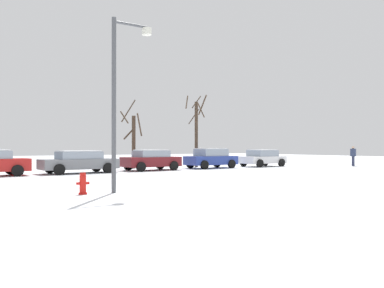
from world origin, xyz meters
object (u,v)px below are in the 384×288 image
parked_car_maroon (151,160)px  parked_car_blue (211,158)px  parked_car_white (263,158)px  fire_hydrant (83,182)px  parked_car_gray (79,162)px  pedestrian_crossing (353,154)px  street_lamp (120,88)px

parked_car_maroon → parked_car_blue: bearing=-0.1°
parked_car_white → fire_hydrant: bearing=-149.6°
fire_hydrant → parked_car_maroon: (8.53, 11.21, 0.32)m
fire_hydrant → parked_car_gray: size_ratio=0.18×
fire_hydrant → parked_car_white: (18.73, 11.00, 0.30)m
fire_hydrant → pedestrian_crossing: bearing=16.0°
pedestrian_crossing → street_lamp: bearing=-163.0°
fire_hydrant → parked_car_gray: parked_car_gray is taller
parked_car_gray → parked_car_maroon: 5.11m
parked_car_gray → parked_car_white: 15.30m
parked_car_maroon → parked_car_blue: (5.10, -0.01, 0.03)m
parked_car_blue → parked_car_white: 5.10m
parked_car_maroon → pedestrian_crossing: size_ratio=2.36×
street_lamp → parked_car_white: bearing=32.6°
parked_car_maroon → parked_car_gray: bearing=-177.4°
fire_hydrant → parked_car_maroon: size_ratio=0.21×
street_lamp → pedestrian_crossing: bearing=17.0°
parked_car_maroon → pedestrian_crossing: (17.04, -3.89, 0.24)m
fire_hydrant → parked_car_white: bearing=30.4°
parked_car_gray → street_lamp: bearing=-100.8°
pedestrian_crossing → fire_hydrant: bearing=-164.0°
street_lamp → parked_car_blue: street_lamp is taller
fire_hydrant → parked_car_gray: bearing=72.6°
parked_car_gray → parked_car_blue: size_ratio=1.16×
street_lamp → pedestrian_crossing: 25.52m
street_lamp → parked_car_blue: (12.31, 11.32, -2.99)m
street_lamp → parked_car_white: size_ratio=1.61×
parked_car_blue → pedestrian_crossing: pedestrian_crossing is taller
street_lamp → pedestrian_crossing: (24.25, 7.44, -2.77)m
street_lamp → parked_car_white: street_lamp is taller
fire_hydrant → parked_car_blue: 17.65m
fire_hydrant → pedestrian_crossing: size_ratio=0.49×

